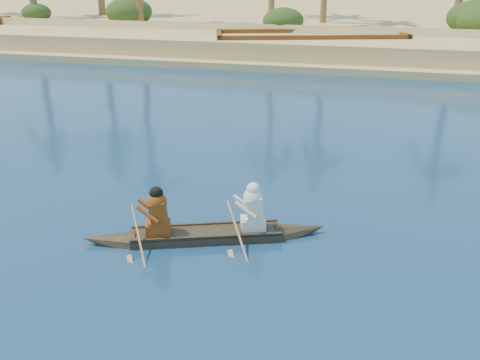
% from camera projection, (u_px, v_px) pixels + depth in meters
% --- Properties ---
extents(sandy_embankment, '(150.00, 51.00, 1.50)m').
position_uv_depth(sandy_embankment, '(356.00, 20.00, 48.59)').
color(sandy_embankment, '#E2C27F').
rests_on(sandy_embankment, ground).
extents(shrub_cluster, '(100.00, 6.00, 2.40)m').
position_uv_depth(shrub_cluster, '(341.00, 30.00, 34.54)').
color(shrub_cluster, '#253A15').
rests_on(shrub_cluster, ground).
extents(canoe, '(4.65, 2.30, 1.31)m').
position_uv_depth(canoe, '(206.00, 227.00, 10.40)').
color(canoe, '#392E1F').
rests_on(canoe, ground).
extents(barge_mid, '(11.34, 6.75, 1.79)m').
position_uv_depth(barge_mid, '(309.00, 48.00, 31.05)').
color(barge_mid, brown).
rests_on(barge_mid, ground).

